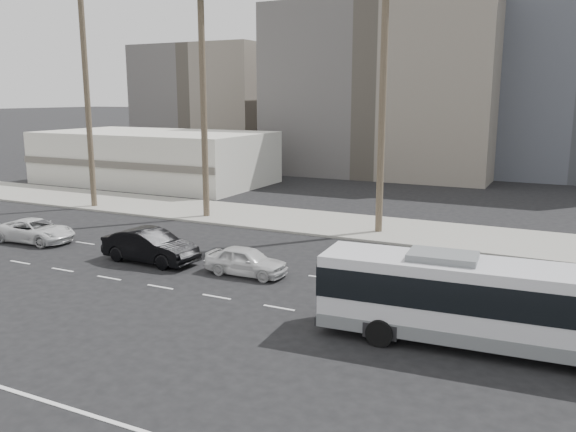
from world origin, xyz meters
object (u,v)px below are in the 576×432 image
Objects in this scene: car_a at (246,261)px; city_bus at (484,301)px; car_b at (150,246)px; car_c at (35,231)px.

city_bus is at bearing -107.87° from car_a.
car_a is at bearing -84.50° from car_b.
city_bus is 26.07m from car_c.
city_bus is at bearing -98.68° from car_b.
car_a reaches higher than car_c.
city_bus reaches higher than car_b.
car_b is at bearing 164.89° from city_bus.
car_b is at bearing -96.28° from car_c.
car_c is at bearing 89.33° from car_a.
car_a is 14.39m from car_c.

